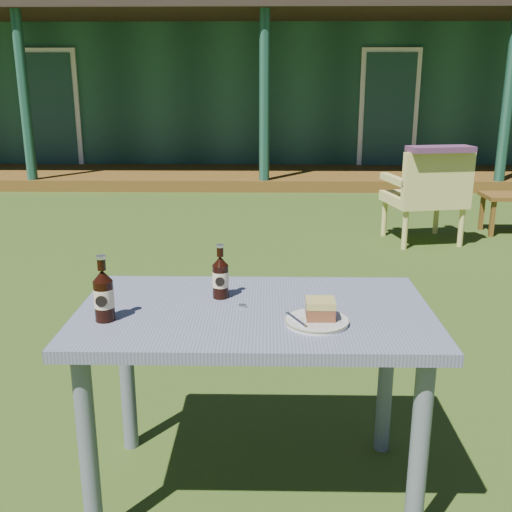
{
  "coord_description": "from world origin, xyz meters",
  "views": [
    {
      "loc": [
        0.04,
        -3.5,
        1.46
      ],
      "look_at": [
        0.0,
        -1.3,
        0.82
      ],
      "focal_mm": 42.0,
      "sensor_mm": 36.0,
      "label": 1
    }
  ],
  "objects_px": {
    "cola_bottle_far": "(104,295)",
    "plate": "(317,321)",
    "cafe_table": "(254,336)",
    "cola_bottle_near": "(220,277)",
    "armchair_left": "(428,192)",
    "cake_slice": "(320,309)"
  },
  "relations": [
    {
      "from": "cola_bottle_far",
      "to": "cola_bottle_near",
      "type": "bearing_deg",
      "value": 31.79
    },
    {
      "from": "plate",
      "to": "cola_bottle_far",
      "type": "height_order",
      "value": "cola_bottle_far"
    },
    {
      "from": "cafe_table",
      "to": "cola_bottle_near",
      "type": "distance_m",
      "value": 0.24
    },
    {
      "from": "cola_bottle_far",
      "to": "armchair_left",
      "type": "height_order",
      "value": "cola_bottle_far"
    },
    {
      "from": "plate",
      "to": "armchair_left",
      "type": "height_order",
      "value": "armchair_left"
    },
    {
      "from": "armchair_left",
      "to": "cake_slice",
      "type": "bearing_deg",
      "value": -109.52
    },
    {
      "from": "cafe_table",
      "to": "cola_bottle_near",
      "type": "height_order",
      "value": "cola_bottle_near"
    },
    {
      "from": "cola_bottle_near",
      "to": "cola_bottle_far",
      "type": "relative_size",
      "value": 0.9
    },
    {
      "from": "cafe_table",
      "to": "armchair_left",
      "type": "relative_size",
      "value": 1.37
    },
    {
      "from": "plate",
      "to": "cola_bottle_far",
      "type": "xyz_separation_m",
      "value": [
        -0.68,
        0.02,
        0.08
      ]
    },
    {
      "from": "cola_bottle_far",
      "to": "cafe_table",
      "type": "bearing_deg",
      "value": 13.1
    },
    {
      "from": "armchair_left",
      "to": "cafe_table",
      "type": "bearing_deg",
      "value": -113.0
    },
    {
      "from": "cake_slice",
      "to": "armchair_left",
      "type": "bearing_deg",
      "value": 70.48
    },
    {
      "from": "plate",
      "to": "armchair_left",
      "type": "xyz_separation_m",
      "value": [
        1.33,
        3.74,
        -0.23
      ]
    },
    {
      "from": "cola_bottle_far",
      "to": "plate",
      "type": "bearing_deg",
      "value": -1.28
    },
    {
      "from": "armchair_left",
      "to": "cola_bottle_near",
      "type": "bearing_deg",
      "value": -115.31
    },
    {
      "from": "cake_slice",
      "to": "cola_bottle_near",
      "type": "relative_size",
      "value": 0.47
    },
    {
      "from": "plate",
      "to": "cola_bottle_near",
      "type": "distance_m",
      "value": 0.41
    },
    {
      "from": "cola_bottle_near",
      "to": "armchair_left",
      "type": "bearing_deg",
      "value": 64.69
    },
    {
      "from": "plate",
      "to": "cafe_table",
      "type": "bearing_deg",
      "value": 147.88
    },
    {
      "from": "cafe_table",
      "to": "cola_bottle_far",
      "type": "xyz_separation_m",
      "value": [
        -0.48,
        -0.11,
        0.19
      ]
    },
    {
      "from": "cafe_table",
      "to": "cola_bottle_far",
      "type": "bearing_deg",
      "value": -166.9
    }
  ]
}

